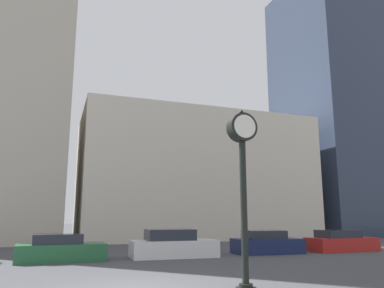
# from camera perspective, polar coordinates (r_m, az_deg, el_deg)

# --- Properties ---
(building_tall_tower) EXTENTS (10.81, 12.00, 32.18)m
(building_tall_tower) POSITION_cam_1_polar(r_m,az_deg,el_deg) (38.33, -26.03, 11.63)
(building_tall_tower) COLOR #BCB29E
(building_tall_tower) RESTS_ON ground_plane
(building_storefront_row) EXTENTS (21.99, 12.00, 11.72)m
(building_storefront_row) POSITION_cam_1_polar(r_m,az_deg,el_deg) (37.84, 0.08, -5.23)
(building_storefront_row) COLOR beige
(building_storefront_row) RESTS_ON ground_plane
(building_glass_modern) EXTENTS (9.93, 12.00, 30.73)m
(building_glass_modern) POSITION_cam_1_polar(r_m,az_deg,el_deg) (48.75, 20.37, 5.56)
(building_glass_modern) COLOR #2D384C
(building_glass_modern) RESTS_ON ground_plane
(street_clock) EXTENTS (0.88, 0.59, 5.34)m
(street_clock) POSITION_cam_1_polar(r_m,az_deg,el_deg) (11.39, 7.75, -3.57)
(street_clock) COLOR black
(street_clock) RESTS_ON ground_plane
(car_green) EXTENTS (4.12, 1.98, 1.27)m
(car_green) POSITION_cam_1_polar(r_m,az_deg,el_deg) (19.53, -19.39, -14.92)
(car_green) COLOR #236038
(car_green) RESTS_ON ground_plane
(car_white) EXTENTS (4.52, 2.02, 1.43)m
(car_white) POSITION_cam_1_polar(r_m,az_deg,el_deg) (20.21, -2.92, -15.17)
(car_white) COLOR silver
(car_white) RESTS_ON ground_plane
(car_navy) EXTENTS (3.97, 2.12, 1.30)m
(car_navy) POSITION_cam_1_polar(r_m,az_deg,el_deg) (22.65, 11.30, -14.65)
(car_navy) COLOR #19234C
(car_navy) RESTS_ON ground_plane
(car_red) EXTENTS (4.30, 1.85, 1.27)m
(car_red) POSITION_cam_1_polar(r_m,az_deg,el_deg) (25.39, 21.73, -13.71)
(car_red) COLOR red
(car_red) RESTS_ON ground_plane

